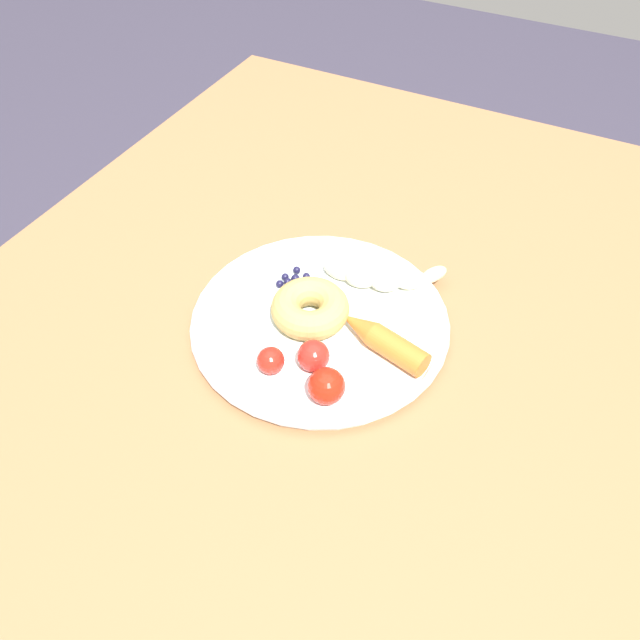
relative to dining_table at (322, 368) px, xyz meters
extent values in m
plane|color=#363242|center=(0.00, 0.00, -0.66)|extent=(6.00, 6.00, 0.00)
cube|color=#926540|center=(0.00, 0.00, 0.06)|extent=(1.29, 0.99, 0.03)
cube|color=olive|center=(-0.59, -0.43, -0.31)|extent=(0.05, 0.05, 0.70)
cube|color=olive|center=(-0.59, 0.43, -0.31)|extent=(0.05, 0.05, 0.70)
cylinder|color=silver|center=(-0.01, -0.01, 0.08)|extent=(0.32, 0.32, 0.01)
torus|color=silver|center=(-0.01, -0.01, 0.08)|extent=(0.33, 0.33, 0.01)
ellipsoid|color=beige|center=(-0.09, -0.02, 0.09)|extent=(0.03, 0.04, 0.02)
ellipsoid|color=beige|center=(-0.09, 0.01, 0.10)|extent=(0.03, 0.04, 0.02)
ellipsoid|color=beige|center=(-0.10, 0.04, 0.10)|extent=(0.04, 0.05, 0.03)
ellipsoid|color=beige|center=(-0.12, 0.07, 0.10)|extent=(0.05, 0.05, 0.02)
ellipsoid|color=beige|center=(-0.14, 0.10, 0.09)|extent=(0.05, 0.04, 0.02)
cylinder|color=orange|center=(0.01, 0.10, 0.10)|extent=(0.05, 0.08, 0.03)
cone|color=orange|center=(-0.01, 0.04, 0.10)|extent=(0.04, 0.06, 0.03)
torus|color=tan|center=(-0.01, -0.02, 0.10)|extent=(0.13, 0.13, 0.04)
sphere|color=#191638|center=(-0.07, -0.06, 0.09)|extent=(0.01, 0.01, 0.01)
sphere|color=#191638|center=(-0.06, -0.05, 0.09)|extent=(0.01, 0.01, 0.01)
sphere|color=#191638|center=(-0.06, -0.07, 0.09)|extent=(0.01, 0.01, 0.01)
sphere|color=#191638|center=(-0.05, -0.08, 0.09)|extent=(0.01, 0.01, 0.01)
sphere|color=#191638|center=(-0.07, -0.08, 0.09)|extent=(0.01, 0.01, 0.01)
sphere|color=#191638|center=(-0.04, -0.08, 0.09)|extent=(0.01, 0.01, 0.01)
sphere|color=#191638|center=(-0.05, -0.04, 0.09)|extent=(0.01, 0.01, 0.01)
sphere|color=#191638|center=(-0.05, -0.08, 0.09)|extent=(0.01, 0.01, 0.01)
sphere|color=#191638|center=(-0.04, -0.06, 0.10)|extent=(0.01, 0.01, 0.01)
sphere|color=#191638|center=(-0.03, -0.06, 0.10)|extent=(0.01, 0.01, 0.01)
sphere|color=red|center=(0.09, -0.02, 0.10)|extent=(0.03, 0.03, 0.03)
sphere|color=red|center=(0.06, 0.02, 0.10)|extent=(0.04, 0.04, 0.04)
sphere|color=red|center=(0.10, 0.05, 0.10)|extent=(0.04, 0.04, 0.04)
camera|label=1|loc=(0.49, 0.24, 0.67)|focal=35.75mm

